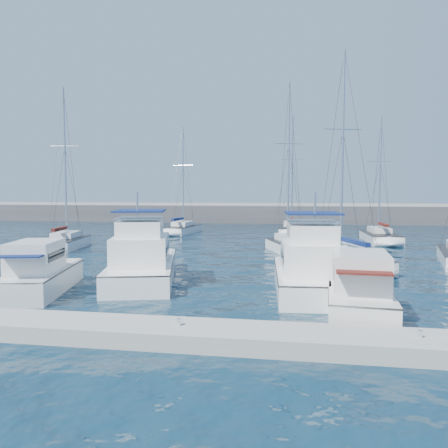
% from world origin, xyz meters
% --- Properties ---
extents(ground, '(220.00, 220.00, 0.00)m').
position_xyz_m(ground, '(0.00, 0.00, 0.00)').
color(ground, black).
rests_on(ground, ground).
extents(breakwater, '(160.00, 6.00, 4.45)m').
position_xyz_m(breakwater, '(0.00, 52.00, 1.05)').
color(breakwater, '#424244').
rests_on(breakwater, ground).
extents(dock, '(40.00, 2.20, 0.60)m').
position_xyz_m(dock, '(0.00, -11.00, 0.30)').
color(dock, gray).
rests_on(dock, ground).
extents(dock_cleat_centre, '(0.16, 0.16, 0.25)m').
position_xyz_m(dock_cleat_centre, '(0.00, -11.00, 0.72)').
color(dock_cleat_centre, silver).
rests_on(dock_cleat_centre, dock).
extents(dock_cleat_near_stbd, '(0.16, 0.16, 0.25)m').
position_xyz_m(dock_cleat_near_stbd, '(8.00, -11.00, 0.72)').
color(dock_cleat_near_stbd, silver).
rests_on(dock_cleat_near_stbd, dock).
extents(motor_yacht_port_outer, '(4.08, 7.48, 3.20)m').
position_xyz_m(motor_yacht_port_outer, '(-9.23, -4.77, 0.94)').
color(motor_yacht_port_outer, silver).
rests_on(motor_yacht_port_outer, ground).
extents(motor_yacht_port_inner, '(5.98, 10.69, 4.69)m').
position_xyz_m(motor_yacht_port_inner, '(-4.93, -1.09, 1.13)').
color(motor_yacht_port_inner, white).
rests_on(motor_yacht_port_inner, ground).
extents(motor_yacht_stbd_inner, '(4.08, 8.72, 4.69)m').
position_xyz_m(motor_yacht_stbd_inner, '(4.76, -2.66, 1.13)').
color(motor_yacht_stbd_inner, white).
rests_on(motor_yacht_stbd_inner, ground).
extents(motor_yacht_stbd_outer, '(3.07, 7.09, 3.20)m').
position_xyz_m(motor_yacht_stbd_outer, '(6.73, -6.48, 0.94)').
color(motor_yacht_stbd_outer, silver).
rests_on(motor_yacht_stbd_outer, ground).
extents(sailboat_mid_a, '(4.32, 7.70, 15.56)m').
position_xyz_m(sailboat_mid_a, '(-17.68, 12.60, 0.54)').
color(sailboat_mid_a, white).
rests_on(sailboat_mid_a, ground).
extents(sailboat_mid_c, '(4.78, 7.06, 15.49)m').
position_xyz_m(sailboat_mid_c, '(3.48, 13.73, 0.56)').
color(sailboat_mid_c, white).
rests_on(sailboat_mid_c, ground).
extents(sailboat_mid_d, '(5.68, 9.08, 15.70)m').
position_xyz_m(sailboat_mid_d, '(7.50, 6.10, 0.53)').
color(sailboat_mid_d, silver).
rests_on(sailboat_mid_d, ground).
extents(sailboat_back_a, '(3.87, 8.08, 14.16)m').
position_xyz_m(sailboat_back_a, '(-10.72, 29.36, 0.52)').
color(sailboat_back_a, white).
rests_on(sailboat_back_a, ground).
extents(sailboat_back_b, '(3.21, 8.95, 15.49)m').
position_xyz_m(sailboat_back_b, '(3.46, 31.65, 0.52)').
color(sailboat_back_b, silver).
rests_on(sailboat_back_b, ground).
extents(sailboat_back_c, '(3.23, 8.55, 13.87)m').
position_xyz_m(sailboat_back_c, '(12.99, 23.45, 0.51)').
color(sailboat_back_c, silver).
rests_on(sailboat_back_c, ground).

